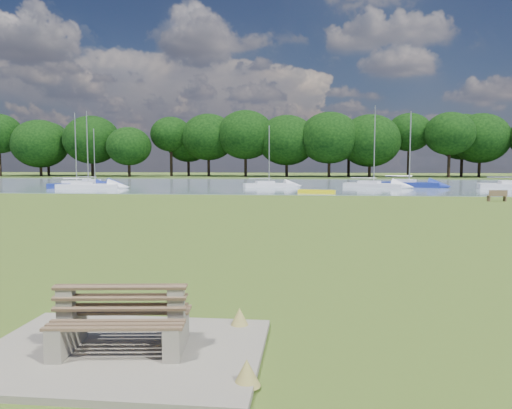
# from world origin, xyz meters

# --- Properties ---
(ground) EXTENTS (220.00, 220.00, 0.00)m
(ground) POSITION_xyz_m (0.00, 0.00, 0.00)
(ground) COLOR brown
(river) EXTENTS (220.00, 40.00, 0.10)m
(river) POSITION_xyz_m (0.00, 42.00, 0.00)
(river) COLOR slate
(river) RESTS_ON ground
(far_bank) EXTENTS (220.00, 20.00, 0.40)m
(far_bank) POSITION_xyz_m (0.00, 72.00, 0.00)
(far_bank) COLOR #4C6626
(far_bank) RESTS_ON ground
(concrete_pad) EXTENTS (4.20, 3.20, 0.10)m
(concrete_pad) POSITION_xyz_m (0.00, -14.00, 0.05)
(concrete_pad) COLOR gray
(concrete_pad) RESTS_ON ground
(bench_pair) EXTENTS (2.09, 1.38, 1.06)m
(bench_pair) POSITION_xyz_m (0.00, -14.00, 0.53)
(bench_pair) COLOR gray
(bench_pair) RESTS_ON concrete_pad
(riverbank_bench) EXTENTS (1.40, 0.56, 0.84)m
(riverbank_bench) POSITION_xyz_m (16.48, 16.98, 0.42)
(riverbank_bench) COLOR brown
(riverbank_bench) RESTS_ON ground
(kayak) EXTENTS (3.41, 1.51, 0.33)m
(kayak) POSITION_xyz_m (3.47, 24.00, 0.22)
(kayak) COLOR yellow
(kayak) RESTS_ON river
(tree_line) EXTENTS (125.18, 9.82, 11.88)m
(tree_line) POSITION_xyz_m (-9.41, 68.00, 7.05)
(tree_line) COLOR black
(tree_line) RESTS_ON far_bank
(sailboat_0) EXTENTS (5.84, 3.13, 6.82)m
(sailboat_0) POSITION_xyz_m (-1.71, 34.39, 0.46)
(sailboat_0) COLOR silver
(sailboat_0) RESTS_ON river
(sailboat_2) EXTENTS (6.18, 3.99, 8.05)m
(sailboat_2) POSITION_xyz_m (-22.45, 30.84, 0.52)
(sailboat_2) COLOR navy
(sailboat_2) RESTS_ON river
(sailboat_3) EXTENTS (5.50, 1.77, 6.83)m
(sailboat_3) POSITION_xyz_m (-23.22, 37.27, 0.47)
(sailboat_3) COLOR navy
(sailboat_3) RESTS_ON river
(sailboat_5) EXTENTS (6.86, 4.49, 8.44)m
(sailboat_5) POSITION_xyz_m (13.90, 36.41, 0.57)
(sailboat_5) COLOR navy
(sailboat_5) RESTS_ON river
(sailboat_6) EXTENTS (6.65, 2.95, 8.17)m
(sailboat_6) POSITION_xyz_m (-20.69, 29.87, 0.49)
(sailboat_6) COLOR silver
(sailboat_6) RESTS_ON river
(sailboat_7) EXTENTS (6.68, 4.36, 8.91)m
(sailboat_7) POSITION_xyz_m (9.82, 35.06, 0.49)
(sailboat_7) COLOR silver
(sailboat_7) RESTS_ON river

